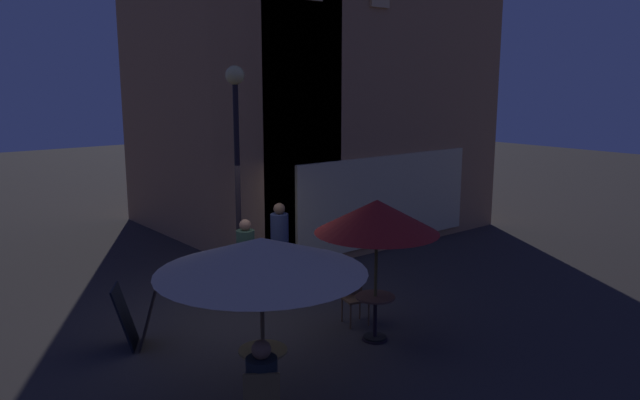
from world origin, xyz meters
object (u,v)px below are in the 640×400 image
Objects in this scene: cafe_chair_1 at (353,290)px; patron_seated_0 at (262,383)px; patron_standing_1 at (280,249)px; patio_umbrella_0 at (261,256)px; street_lamp_near_corner at (236,134)px; cafe_table_0 at (263,369)px; menu_sandwich_board at (137,316)px; patio_umbrella_1 at (377,217)px; cafe_table_1 at (375,311)px; patron_standing_2 at (246,263)px.

cafe_chair_1 is 0.77× the size of patron_seated_0.
cafe_chair_1 is 1.92m from patron_standing_1.
patio_umbrella_0 is at bearing 0.00° from patron_seated_0.
cafe_table_0 is (-1.95, -3.68, -2.56)m from street_lamp_near_corner.
patron_seated_0 is at bearing -124.87° from cafe_table_0.
cafe_chair_1 is at bearing 26.43° from cafe_table_0.
patron_seated_0 reaches higher than menu_sandwich_board.
street_lamp_near_corner reaches higher than patron_seated_0.
patron_seated_0 is (-3.15, -1.96, 0.15)m from cafe_chair_1.
patron_seated_0 is at bearing -157.77° from patio_umbrella_1.
patron_standing_1 is at bearing -3.00° from patron_seated_0.
patron_seated_0 reaches higher than cafe_table_1.
menu_sandwich_board is 3.12m from patio_umbrella_0.
menu_sandwich_board reaches higher than cafe_chair_1.
menu_sandwich_board is 0.38× the size of patio_umbrella_0.
cafe_table_1 is 2.69m from patron_standing_1.
patio_umbrella_0 is at bearing -121.76° from patron_standing_1.
patron_standing_2 is (-0.79, 2.48, 0.34)m from cafe_table_1.
street_lamp_near_corner is 4.07m from cafe_table_1.
patio_umbrella_1 reaches higher than patio_umbrella_0.
patron_standing_2 is (-0.86, -0.17, -0.08)m from patron_standing_1.
cafe_chair_1 is 0.59× the size of patron_standing_2.
cafe_table_0 reaches higher than cafe_table_1.
patio_umbrella_1 reaches higher than patron_standing_2.
cafe_table_0 is at bearing -90.00° from patio_umbrella_0.
patron_seated_0 is at bearing -121.22° from patron_standing_1.
cafe_table_1 is 2.63m from patron_standing_2.
cafe_table_1 is at bearing -79.91° from street_lamp_near_corner.
patron_seated_0 is 4.88m from patron_standing_1.
cafe_table_1 is at bearing 0.00° from patio_umbrella_1.
patio_umbrella_1 is 1.39× the size of patron_standing_2.
cafe_table_0 is at bearing -166.73° from patio_umbrella_1.
cafe_table_1 is 0.76× the size of cafe_chair_1.
cafe_table_0 is 0.34× the size of patio_umbrella_1.
street_lamp_near_corner is 4.46× the size of menu_sandwich_board.
menu_sandwich_board is at bearing 35.99° from patron_seated_0.
patio_umbrella_1 is at bearing -4.29° from menu_sandwich_board.
cafe_chair_1 is at bearing -78.51° from patron_standing_1.
cafe_table_1 is 0.45× the size of patron_standing_2.
patio_umbrella_0 is 1.58× the size of patron_standing_2.
street_lamp_near_corner is at bearing 52.76° from menu_sandwich_board.
menu_sandwich_board is 1.33× the size of cafe_table_1.
patron_standing_1 is 1.10× the size of patron_standing_2.
street_lamp_near_corner is 5.44m from patron_seated_0.
menu_sandwich_board is 3.32m from patron_seated_0.
cafe_chair_1 is (3.22, -1.35, 0.06)m from menu_sandwich_board.
cafe_table_1 is 0.28× the size of patio_umbrella_0.
patron_standing_1 is at bearing 51.60° from patio_umbrella_0.
patron_standing_1 is (0.62, -0.44, -2.16)m from street_lamp_near_corner.
menu_sandwich_board is 0.77× the size of patron_seated_0.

